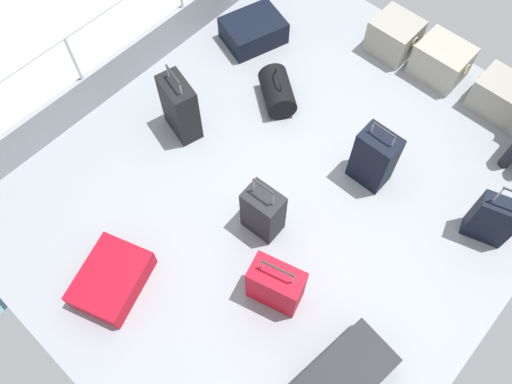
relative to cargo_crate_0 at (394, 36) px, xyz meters
name	(u,v)px	position (x,y,z in m)	size (l,w,h in m)	color
ground_plane	(289,185)	(0.30, -2.14, -0.23)	(4.40, 5.20, 0.06)	gray
gunwale_port	(139,56)	(-1.87, -2.14, 0.02)	(0.06, 5.20, 0.45)	gray
railing_port	(128,16)	(-1.87, -2.14, 0.58)	(0.04, 4.20, 1.02)	silver
sea_wake	(74,31)	(-3.30, -2.14, -0.54)	(12.00, 12.00, 0.01)	#598C9E
cargo_crate_0	(394,36)	(0.00, 0.00, 0.00)	(0.52, 0.46, 0.41)	gray
cargo_crate_1	(441,61)	(0.59, 0.04, 0.00)	(0.58, 0.44, 0.41)	#9E9989
cargo_crate_2	(504,98)	(1.35, 0.06, -0.01)	(0.65, 0.42, 0.39)	gray
suitcase_0	(263,212)	(0.41, -2.66, 0.08)	(0.36, 0.26, 0.76)	black
suitcase_1	(374,158)	(0.82, -1.55, 0.13)	(0.37, 0.26, 0.79)	black
suitcase_2	(112,279)	(-0.18, -3.97, -0.09)	(0.70, 0.80, 0.23)	#B70C1E
suitcase_3	(180,108)	(-0.95, -2.38, 0.14)	(0.46, 0.33, 0.84)	black
suitcase_4	(253,30)	(-1.27, -0.95, -0.06)	(0.68, 0.78, 0.28)	black
suitcase_5	(493,220)	(1.98, -1.33, 0.09)	(0.41, 0.28, 0.80)	black
suitcase_6	(276,285)	(0.94, -3.08, 0.06)	(0.50, 0.36, 0.68)	#B70C1E
suitcase_7	(345,375)	(1.81, -3.23, -0.09)	(0.54, 0.85, 0.23)	black
duffel_bag	(277,91)	(-0.47, -1.45, -0.04)	(0.60, 0.55, 0.46)	black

